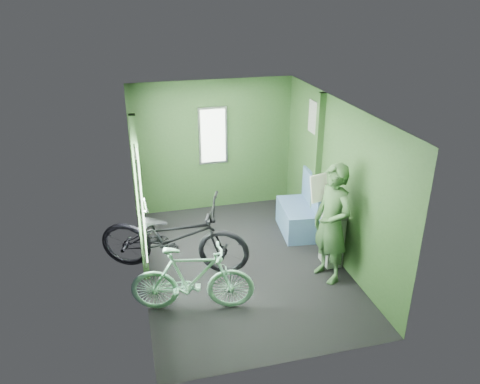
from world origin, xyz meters
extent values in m
plane|color=black|center=(0.00, 0.00, 0.00)|extent=(4.00, 4.00, 0.00)
cube|color=silver|center=(0.00, 0.00, 2.30)|extent=(2.80, 4.00, 0.02)
cube|color=#27441F|center=(0.00, 2.00, 1.15)|extent=(2.80, 0.02, 2.30)
cube|color=#27441F|center=(0.00, -2.00, 1.15)|extent=(2.80, 0.02, 2.30)
cube|color=#27441F|center=(-1.40, 0.00, 1.15)|extent=(0.02, 4.00, 2.30)
cube|color=#27441F|center=(1.40, 0.00, 1.15)|extent=(0.02, 4.00, 2.30)
cube|color=#27441F|center=(-1.36, 0.00, 1.15)|extent=(0.08, 0.12, 2.30)
cube|color=silver|center=(-1.35, -0.55, 1.35)|extent=(0.02, 0.56, 1.34)
cube|color=silver|center=(-1.35, 0.55, 1.35)|extent=(0.02, 0.56, 1.34)
cube|color=white|center=(-1.34, -0.55, 1.88)|extent=(0.00, 0.12, 0.12)
cube|color=white|center=(-1.34, 0.55, 1.88)|extent=(0.00, 0.12, 0.12)
cylinder|color=silver|center=(-1.29, 0.00, 1.10)|extent=(0.03, 0.40, 0.03)
cube|color=#27441F|center=(1.35, 0.60, 1.15)|extent=(0.10, 0.10, 2.30)
cube|color=white|center=(1.38, 0.90, 1.85)|extent=(0.02, 0.40, 0.50)
cube|color=silver|center=(0.00, 1.96, 1.35)|extent=(0.50, 0.02, 1.00)
imported|color=black|center=(-0.95, 0.08, 0.00)|extent=(2.27, 1.58, 1.18)
imported|color=#92D4B7|center=(-0.84, -0.86, 0.00)|extent=(1.58, 0.81, 0.94)
imported|color=#304F2B|center=(1.07, -0.61, 0.83)|extent=(0.56, 0.70, 1.66)
cube|color=silver|center=(0.98, -0.33, 1.23)|extent=(0.29, 0.17, 0.37)
cube|color=gray|center=(1.26, -0.29, 0.40)|extent=(0.23, 0.33, 0.80)
cube|color=#32496B|center=(1.12, 0.73, 0.23)|extent=(0.61, 0.96, 0.46)
cube|color=#32496B|center=(1.34, 0.73, 0.71)|extent=(0.16, 0.92, 0.51)
camera|label=1|loc=(-1.46, -5.60, 3.71)|focal=35.00mm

